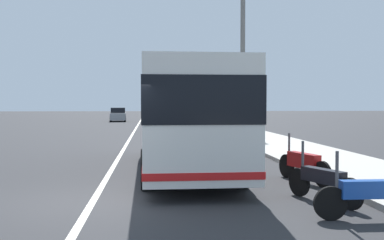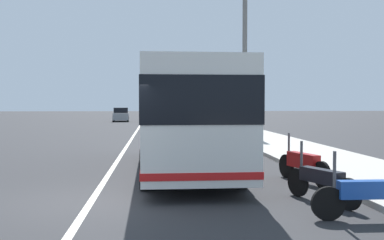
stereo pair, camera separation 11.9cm
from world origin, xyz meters
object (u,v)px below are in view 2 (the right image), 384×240
(motorcycle_far_end, at_px, (368,195))
(motorcycle_nearest_curb, at_px, (303,164))
(car_far_distant, at_px, (165,116))
(motorcycle_by_tree, at_px, (321,181))
(utility_pole, at_px, (245,68))
(coach_bus, at_px, (184,113))
(car_side_street, at_px, (176,122))
(car_behind_bus, at_px, (121,115))

(motorcycle_far_end, distance_m, motorcycle_nearest_curb, 3.98)
(motorcycle_far_end, distance_m, car_far_distant, 41.00)
(motorcycle_by_tree, distance_m, utility_pole, 20.79)
(coach_bus, bearing_deg, car_side_street, -2.47)
(motorcycle_nearest_curb, relative_size, utility_pole, 0.25)
(motorcycle_far_end, distance_m, utility_pole, 22.21)
(motorcycle_by_tree, distance_m, car_far_distant, 39.50)
(motorcycle_by_tree, xyz_separation_m, car_far_distant, (39.42, 2.45, 0.29))
(coach_bus, distance_m, motorcycle_nearest_curb, 4.21)
(motorcycle_nearest_curb, bearing_deg, utility_pole, -22.08)
(motorcycle_far_end, height_order, car_behind_bus, car_behind_bus)
(motorcycle_nearest_curb, xyz_separation_m, utility_pole, (17.78, -1.92, 3.92))
(motorcycle_by_tree, bearing_deg, motorcycle_nearest_curb, -31.35)
(motorcycle_nearest_curb, relative_size, car_behind_bus, 0.52)
(motorcycle_nearest_curb, bearing_deg, motorcycle_far_end, 162.61)
(motorcycle_far_end, distance_m, motorcycle_by_tree, 1.52)
(car_behind_bus, bearing_deg, utility_pole, 18.74)
(coach_bus, bearing_deg, motorcycle_far_end, -156.78)
(car_side_street, relative_size, utility_pole, 0.49)
(utility_pole, bearing_deg, motorcycle_far_end, 174.70)
(motorcycle_by_tree, height_order, motorcycle_nearest_curb, motorcycle_nearest_curb)
(motorcycle_by_tree, xyz_separation_m, car_side_street, (24.92, 1.95, 0.25))
(motorcycle_far_end, relative_size, car_behind_bus, 0.49)
(coach_bus, relative_size, motorcycle_far_end, 4.93)
(motorcycle_far_end, relative_size, utility_pole, 0.24)
(coach_bus, height_order, utility_pole, utility_pole)
(motorcycle_nearest_curb, xyz_separation_m, car_far_distant, (36.92, 2.87, 0.26))
(coach_bus, distance_m, car_side_street, 19.84)
(motorcycle_nearest_curb, bearing_deg, coach_bus, 33.04)
(car_side_street, height_order, utility_pole, utility_pole)
(motorcycle_far_end, distance_m, car_side_street, 26.51)
(car_side_street, bearing_deg, motorcycle_nearest_curb, -171.13)
(motorcycle_nearest_curb, height_order, car_far_distant, car_far_distant)
(motorcycle_by_tree, bearing_deg, coach_bus, 5.11)
(motorcycle_by_tree, distance_m, car_behind_bus, 44.91)
(motorcycle_far_end, distance_m, car_behind_bus, 46.42)
(utility_pole, bearing_deg, car_side_street, 42.70)
(coach_bus, xyz_separation_m, motorcycle_by_tree, (-5.12, -2.60, -1.34))
(car_side_street, distance_m, utility_pole, 7.32)
(car_behind_bus, bearing_deg, motorcycle_far_end, 6.20)
(car_side_street, distance_m, car_far_distant, 14.51)
(coach_bus, bearing_deg, car_behind_bus, 6.45)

